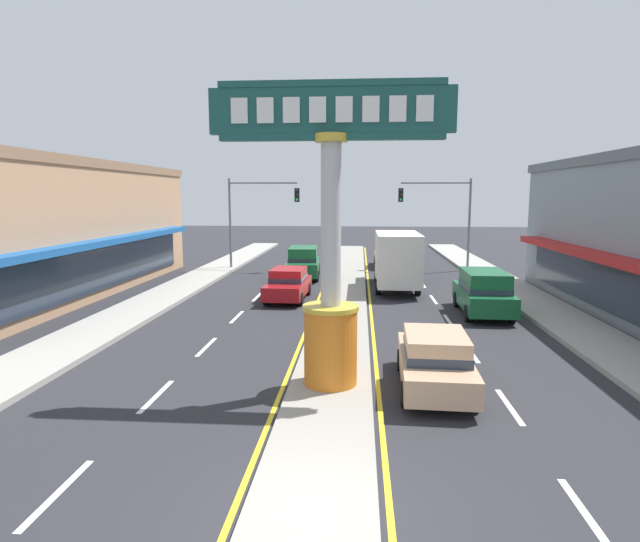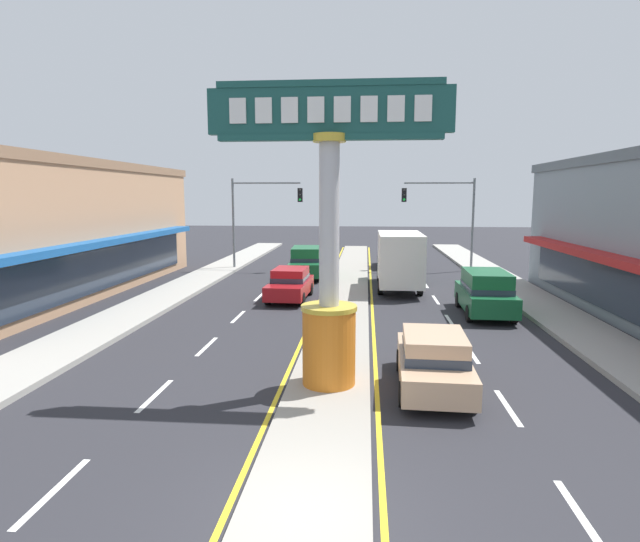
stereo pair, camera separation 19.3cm
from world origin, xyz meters
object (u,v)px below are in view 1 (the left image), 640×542
at_px(district_sign, 331,256).
at_px(box_truck_near_right_lane, 396,258).
at_px(traffic_light_right_side, 443,208).
at_px(sedan_far_left_oncoming, 288,284).
at_px(traffic_light_left_side, 255,208).
at_px(sedan_near_left_lane, 387,256).
at_px(storefront_left, 34,229).
at_px(sedan_mid_left_lane, 435,360).
at_px(suv_kerb_right, 303,262).
at_px(suv_far_right_lane, 484,292).

xyz_separation_m(district_sign, box_truck_near_right_lane, (2.73, 15.06, -1.82)).
relative_size(traffic_light_right_side, sedan_far_left_oncoming, 1.42).
height_order(traffic_light_left_side, sedan_near_left_lane, traffic_light_left_side).
bearing_deg(sedan_far_left_oncoming, storefront_left, -179.53).
relative_size(storefront_left, box_truck_near_right_lane, 3.39).
xyz_separation_m(traffic_light_right_side, sedan_near_left_lane, (-3.59, 1.49, -3.46)).
relative_size(district_sign, traffic_light_left_side, 1.24).
relative_size(storefront_left, sedan_mid_left_lane, 5.37).
bearing_deg(sedan_far_left_oncoming, suv_kerb_right, 90.05).
relative_size(storefront_left, traffic_light_right_side, 3.78).
height_order(district_sign, sedan_mid_left_lane, district_sign).
xyz_separation_m(box_truck_near_right_lane, sedan_near_left_lane, (0.01, 9.12, -0.91)).
distance_m(district_sign, suv_far_right_lane, 11.27).
relative_size(traffic_light_left_side, traffic_light_right_side, 1.00).
bearing_deg(sedan_near_left_lane, traffic_light_right_side, -22.57).
bearing_deg(storefront_left, box_truck_near_right_lane, 10.46).
bearing_deg(sedan_near_left_lane, box_truck_near_right_lane, -90.03).
height_order(district_sign, suv_far_right_lane, district_sign).
distance_m(district_sign, traffic_light_left_side, 22.80).
height_order(box_truck_near_right_lane, sedan_near_left_lane, box_truck_near_right_lane).
height_order(box_truck_near_right_lane, sedan_far_left_oncoming, box_truck_near_right_lane).
relative_size(district_sign, traffic_light_right_side, 1.24).
bearing_deg(box_truck_near_right_lane, suv_kerb_right, 146.23).
bearing_deg(box_truck_near_right_lane, storefront_left, -169.54).
height_order(storefront_left, sedan_far_left_oncoming, storefront_left).
bearing_deg(storefront_left, sedan_far_left_oncoming, 0.47).
bearing_deg(traffic_light_right_side, district_sign, -105.56).
bearing_deg(sedan_near_left_lane, sedan_far_left_oncoming, -113.81).
bearing_deg(traffic_light_right_side, traffic_light_left_side, -176.44).
bearing_deg(sedan_near_left_lane, suv_kerb_right, -134.98).
bearing_deg(suv_far_right_lane, sedan_near_left_lane, 102.40).
bearing_deg(suv_kerb_right, sedan_mid_left_lane, -73.57).
xyz_separation_m(traffic_light_left_side, suv_far_right_lane, (12.34, -12.73, -3.26)).
xyz_separation_m(storefront_left, sedan_mid_left_lane, (18.17, -11.52, -2.62)).
bearing_deg(traffic_light_right_side, box_truck_near_right_lane, -115.20).
relative_size(suv_far_right_lane, sedan_far_left_oncoming, 1.06).
xyz_separation_m(storefront_left, sedan_far_left_oncoming, (12.71, 0.10, -2.62)).
distance_m(storefront_left, box_truck_near_right_lane, 18.55).
bearing_deg(sedan_far_left_oncoming, district_sign, -76.98).
height_order(traffic_light_right_side, box_truck_near_right_lane, traffic_light_right_side).
distance_m(traffic_light_left_side, suv_kerb_right, 5.80).
bearing_deg(suv_far_right_lane, traffic_light_left_side, 134.13).
bearing_deg(sedan_mid_left_lane, storefront_left, 147.62).
height_order(sedan_near_left_lane, sedan_mid_left_lane, same).
bearing_deg(district_sign, sedan_mid_left_lane, 3.75).
height_order(sedan_far_left_oncoming, suv_kerb_right, suv_kerb_right).
bearing_deg(traffic_light_right_side, sedan_near_left_lane, 157.43).
bearing_deg(sedan_mid_left_lane, suv_kerb_right, 106.43).
relative_size(box_truck_near_right_lane, suv_far_right_lane, 1.49).
height_order(sedan_near_left_lane, suv_kerb_right, suv_kerb_right).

